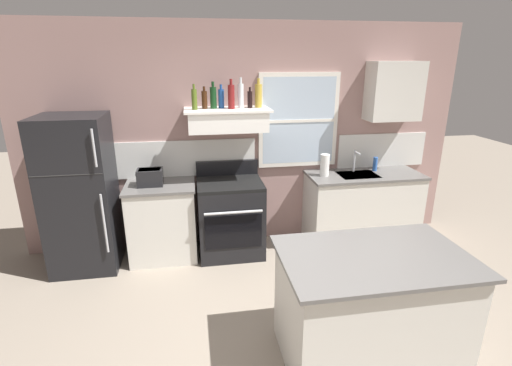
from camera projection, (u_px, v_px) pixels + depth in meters
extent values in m
plane|color=gray|center=(288.00, 361.00, 3.00)|extent=(16.00, 16.00, 0.00)
cube|color=gray|center=(246.00, 138.00, 4.67)|extent=(5.40, 0.06, 2.70)
cube|color=silver|center=(151.00, 160.00, 4.51)|extent=(2.50, 0.02, 0.44)
cube|color=silver|center=(382.00, 150.00, 4.98)|extent=(1.20, 0.02, 0.44)
cube|color=white|center=(299.00, 121.00, 4.66)|extent=(1.00, 0.04, 1.15)
cube|color=silver|center=(299.00, 121.00, 4.65)|extent=(0.90, 0.01, 1.05)
cube|color=white|center=(299.00, 121.00, 4.64)|extent=(0.90, 0.02, 0.04)
cube|color=black|center=(80.00, 194.00, 4.15)|extent=(0.70, 0.68, 1.73)
cube|color=#333333|center=(66.00, 175.00, 3.73)|extent=(0.69, 0.00, 0.01)
cylinder|color=#A5A8AD|center=(104.00, 224.00, 3.92)|extent=(0.02, 0.02, 0.65)
cylinder|color=#A5A8AD|center=(94.00, 148.00, 3.67)|extent=(0.02, 0.02, 0.38)
cube|color=silver|center=(163.00, 222.00, 4.48)|extent=(0.76, 0.60, 0.88)
cube|color=#605E5B|center=(160.00, 186.00, 4.33)|extent=(0.79, 0.63, 0.03)
cube|color=black|center=(150.00, 177.00, 4.27)|extent=(0.28, 0.20, 0.19)
cube|color=black|center=(149.00, 170.00, 4.24)|extent=(0.24, 0.16, 0.01)
cube|color=black|center=(137.00, 175.00, 4.23)|extent=(0.02, 0.03, 0.02)
cube|color=black|center=(231.00, 219.00, 4.57)|extent=(0.76, 0.64, 0.87)
cube|color=black|center=(230.00, 183.00, 4.42)|extent=(0.76, 0.64, 0.04)
cube|color=black|center=(227.00, 168.00, 4.66)|extent=(0.76, 0.06, 0.18)
cube|color=black|center=(234.00, 232.00, 4.27)|extent=(0.65, 0.01, 0.40)
cylinder|color=silver|center=(234.00, 213.00, 4.16)|extent=(0.65, 0.03, 0.03)
cube|color=white|center=(227.00, 121.00, 4.29)|extent=(0.88, 0.48, 0.22)
cube|color=#262628|center=(230.00, 131.00, 4.11)|extent=(0.75, 0.02, 0.04)
cube|color=white|center=(227.00, 110.00, 4.25)|extent=(0.96, 0.52, 0.02)
cylinder|color=#4C601E|center=(194.00, 100.00, 4.12)|extent=(0.06, 0.06, 0.22)
cylinder|color=#4C601E|center=(194.00, 87.00, 4.08)|extent=(0.03, 0.03, 0.05)
cylinder|color=#381E0F|center=(204.00, 100.00, 4.20)|extent=(0.06, 0.06, 0.20)
cylinder|color=#381E0F|center=(204.00, 89.00, 4.16)|extent=(0.03, 0.03, 0.05)
cylinder|color=#143819|center=(213.00, 98.00, 4.21)|extent=(0.07, 0.07, 0.24)
cylinder|color=#143819|center=(213.00, 84.00, 4.17)|extent=(0.03, 0.03, 0.06)
cylinder|color=#1E478C|center=(221.00, 99.00, 4.25)|extent=(0.07, 0.07, 0.21)
cylinder|color=#1E478C|center=(221.00, 87.00, 4.21)|extent=(0.03, 0.03, 0.05)
cylinder|color=maroon|center=(231.00, 97.00, 4.19)|extent=(0.07, 0.07, 0.26)
cylinder|color=maroon|center=(231.00, 82.00, 4.14)|extent=(0.03, 0.03, 0.06)
cylinder|color=silver|center=(241.00, 96.00, 4.24)|extent=(0.06, 0.06, 0.27)
cylinder|color=silver|center=(241.00, 81.00, 4.18)|extent=(0.03, 0.03, 0.07)
cylinder|color=black|center=(250.00, 100.00, 4.26)|extent=(0.06, 0.06, 0.19)
cylinder|color=black|center=(250.00, 89.00, 4.23)|extent=(0.02, 0.02, 0.05)
cylinder|color=#B29333|center=(258.00, 96.00, 4.30)|extent=(0.08, 0.08, 0.26)
cylinder|color=#B29333|center=(258.00, 81.00, 4.25)|extent=(0.03, 0.03, 0.06)
cube|color=silver|center=(361.00, 209.00, 4.88)|extent=(1.40, 0.60, 0.88)
cube|color=#605E5B|center=(365.00, 175.00, 4.73)|extent=(1.43, 0.63, 0.03)
cube|color=#B7BABC|center=(358.00, 175.00, 4.69)|extent=(0.48, 0.36, 0.01)
cylinder|color=silver|center=(354.00, 161.00, 4.78)|extent=(0.03, 0.03, 0.28)
cylinder|color=silver|center=(358.00, 153.00, 4.67)|extent=(0.02, 0.16, 0.02)
cylinder|color=white|center=(325.00, 165.00, 4.60)|extent=(0.11, 0.11, 0.27)
cylinder|color=blue|center=(375.00, 164.00, 4.82)|extent=(0.06, 0.06, 0.18)
cube|color=silver|center=(369.00, 309.00, 2.93)|extent=(1.32, 0.82, 0.88)
cube|color=#605E5B|center=(375.00, 257.00, 2.78)|extent=(1.40, 0.90, 0.03)
cube|color=silver|center=(394.00, 91.00, 4.60)|extent=(0.64, 0.32, 0.70)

